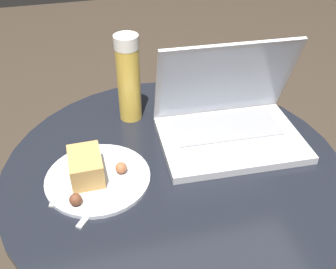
% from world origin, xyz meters
% --- Properties ---
extents(table, '(0.74, 0.74, 0.57)m').
position_xyz_m(table, '(0.00, 0.00, 0.43)').
color(table, '#9E9EA3').
rests_on(table, ground_plane).
extents(napkin, '(0.17, 0.14, 0.00)m').
position_xyz_m(napkin, '(-0.18, -0.04, 0.58)').
color(napkin, silver).
rests_on(napkin, table).
extents(laptop, '(0.34, 0.25, 0.23)m').
position_xyz_m(laptop, '(0.15, 0.07, 0.62)').
color(laptop, silver).
rests_on(laptop, table).
extents(beer_glass, '(0.06, 0.06, 0.22)m').
position_xyz_m(beer_glass, '(-0.06, 0.21, 0.68)').
color(beer_glass, gold).
rests_on(beer_glass, table).
extents(snack_plate, '(0.22, 0.22, 0.06)m').
position_xyz_m(snack_plate, '(-0.17, -0.00, 0.59)').
color(snack_plate, silver).
rests_on(snack_plate, table).
extents(fork, '(0.14, 0.17, 0.00)m').
position_xyz_m(fork, '(-0.14, -0.04, 0.58)').
color(fork, '#B2B2B7').
rests_on(fork, table).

